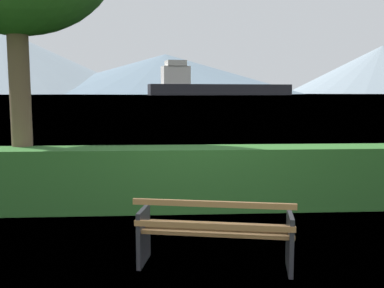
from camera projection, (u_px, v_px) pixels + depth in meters
ground_plane at (215, 266)px, 5.19m from camera, size 1400.00×1400.00×0.00m
water_surface at (166, 95)px, 308.81m from camera, size 620.00×620.00×0.00m
park_bench at (215, 232)px, 5.08m from camera, size 1.88×0.91×0.87m
hedge_row at (199, 178)px, 7.69m from camera, size 11.36×0.78×1.10m
cargo_ship_large at (210, 86)px, 300.49m from camera, size 101.65×31.68×23.19m
distant_hills at (145, 67)px, 555.79m from camera, size 816.28×363.72×79.83m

